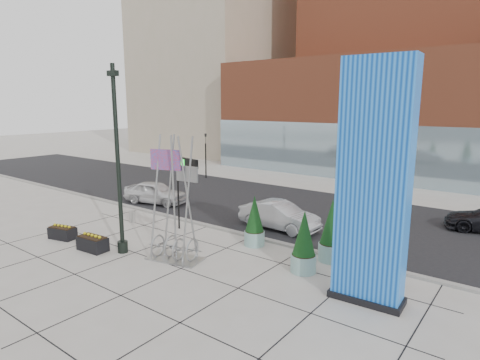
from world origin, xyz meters
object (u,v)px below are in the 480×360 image
Objects in this scene: blue_pylon at (373,189)px; concrete_bollard at (132,217)px; overhead_street_sign at (187,168)px; car_silver_mid at (279,216)px; public_art_sculpture at (174,228)px; car_white_west at (156,193)px; lamp_post at (119,179)px.

blue_pylon reaches higher than concrete_bollard.
concrete_bollard is 4.87m from overhead_street_sign.
blue_pylon is 1.82× the size of car_silver_mid.
public_art_sculpture is at bearing -172.75° from blue_pylon.
blue_pylon reaches higher than car_silver_mid.
overhead_street_sign reaches higher than car_silver_mid.
public_art_sculpture reaches higher than car_white_west.
overhead_street_sign is 7.25m from car_white_west.
concrete_bollard is at bearing 146.13° from public_art_sculpture.
blue_pylon is at bearing 12.11° from lamp_post.
public_art_sculpture is at bearing 18.26° from lamp_post.
lamp_post reaches higher than public_art_sculpture.
car_white_west is at bearing 129.57° from lamp_post.
car_white_west reaches higher than concrete_bollard.
lamp_post is 8.73m from car_silver_mid.
public_art_sculpture is (-8.04, -1.43, -2.54)m from blue_pylon.
public_art_sculpture is at bearing -42.61° from overhead_street_sign.
lamp_post is 1.53× the size of public_art_sculpture.
car_white_west is (-16.47, 4.82, -3.23)m from blue_pylon.
lamp_post is at bearing -173.85° from public_art_sculpture.
blue_pylon is 17.46m from car_white_west.
lamp_post is (-10.61, -2.28, -0.53)m from blue_pylon.
lamp_post is 4.10m from overhead_street_sign.
overhead_street_sign reaches higher than concrete_bollard.
blue_pylon is 1.50× the size of public_art_sculpture.
lamp_post is at bearing 154.17° from car_silver_mid.
overhead_street_sign is 0.90× the size of car_white_west.
car_white_west is at bearing 131.37° from public_art_sculpture.
lamp_post is at bearing -170.71° from blue_pylon.
overhead_street_sign reaches higher than car_white_west.
public_art_sculpture reaches higher than car_silver_mid.
overhead_street_sign is at bearing 12.48° from concrete_bollard.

